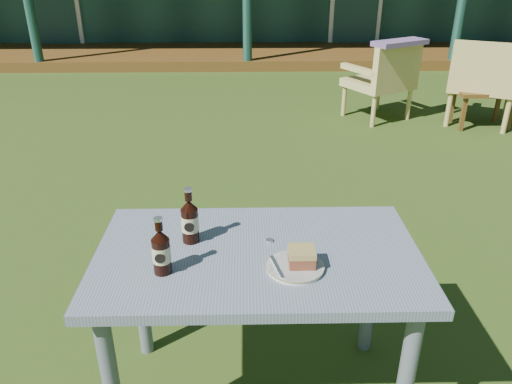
{
  "coord_description": "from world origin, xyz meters",
  "views": [
    {
      "loc": [
        -0.04,
        -3.16,
        1.72
      ],
      "look_at": [
        0.0,
        -1.3,
        0.82
      ],
      "focal_mm": 35.0,
      "sensor_mm": 36.0,
      "label": 1
    }
  ],
  "objects_px": {
    "side_table": "(484,95)",
    "plate": "(295,267)",
    "cake_slice": "(302,256)",
    "cola_bottle_near": "(190,221)",
    "cola_bottle_far": "(161,251)",
    "cafe_table": "(258,274)",
    "armchair_left": "(384,77)",
    "armchair_right": "(484,79)"
  },
  "relations": [
    {
      "from": "side_table",
      "to": "plate",
      "type": "bearing_deg",
      "value": -122.57
    },
    {
      "from": "cake_slice",
      "to": "cola_bottle_near",
      "type": "bearing_deg",
      "value": 155.25
    },
    {
      "from": "cola_bottle_far",
      "to": "side_table",
      "type": "distance_m",
      "value": 4.67
    },
    {
      "from": "cola_bottle_near",
      "to": "cola_bottle_far",
      "type": "distance_m",
      "value": 0.22
    },
    {
      "from": "cafe_table",
      "to": "side_table",
      "type": "height_order",
      "value": "cafe_table"
    },
    {
      "from": "cake_slice",
      "to": "side_table",
      "type": "bearing_deg",
      "value": 57.62
    },
    {
      "from": "cola_bottle_near",
      "to": "side_table",
      "type": "height_order",
      "value": "cola_bottle_near"
    },
    {
      "from": "plate",
      "to": "cafe_table",
      "type": "bearing_deg",
      "value": 139.15
    },
    {
      "from": "cafe_table",
      "to": "armchair_left",
      "type": "distance_m",
      "value": 4.12
    },
    {
      "from": "cake_slice",
      "to": "armchair_right",
      "type": "bearing_deg",
      "value": 58.07
    },
    {
      "from": "cola_bottle_far",
      "to": "armchair_left",
      "type": "distance_m",
      "value": 4.37
    },
    {
      "from": "plate",
      "to": "cake_slice",
      "type": "bearing_deg",
      "value": 19.89
    },
    {
      "from": "cola_bottle_near",
      "to": "cola_bottle_far",
      "type": "bearing_deg",
      "value": -110.9
    },
    {
      "from": "cafe_table",
      "to": "plate",
      "type": "relative_size",
      "value": 5.88
    },
    {
      "from": "cafe_table",
      "to": "cola_bottle_far",
      "type": "xyz_separation_m",
      "value": [
        -0.33,
        -0.12,
        0.19
      ]
    },
    {
      "from": "cola_bottle_near",
      "to": "armchair_left",
      "type": "distance_m",
      "value": 4.15
    },
    {
      "from": "cafe_table",
      "to": "armchair_left",
      "type": "relative_size",
      "value": 1.43
    },
    {
      "from": "cake_slice",
      "to": "armchair_left",
      "type": "relative_size",
      "value": 0.11
    },
    {
      "from": "cake_slice",
      "to": "side_table",
      "type": "distance_m",
      "value": 4.37
    },
    {
      "from": "cafe_table",
      "to": "armchair_right",
      "type": "relative_size",
      "value": 1.33
    },
    {
      "from": "cafe_table",
      "to": "cola_bottle_far",
      "type": "relative_size",
      "value": 5.63
    },
    {
      "from": "cola_bottle_near",
      "to": "armchair_right",
      "type": "height_order",
      "value": "cola_bottle_near"
    },
    {
      "from": "armchair_right",
      "to": "side_table",
      "type": "bearing_deg",
      "value": -68.24
    },
    {
      "from": "cake_slice",
      "to": "armchair_right",
      "type": "relative_size",
      "value": 0.1
    },
    {
      "from": "cafe_table",
      "to": "side_table",
      "type": "relative_size",
      "value": 2.0
    },
    {
      "from": "cake_slice",
      "to": "cola_bottle_near",
      "type": "height_order",
      "value": "cola_bottle_near"
    },
    {
      "from": "cola_bottle_far",
      "to": "armchair_left",
      "type": "xyz_separation_m",
      "value": [
        1.81,
        3.96,
        -0.33
      ]
    },
    {
      "from": "cola_bottle_near",
      "to": "armchair_left",
      "type": "bearing_deg",
      "value": 65.3
    },
    {
      "from": "armchair_left",
      "to": "cafe_table",
      "type": "bearing_deg",
      "value": -111.01
    },
    {
      "from": "cafe_table",
      "to": "plate",
      "type": "distance_m",
      "value": 0.2
    },
    {
      "from": "cake_slice",
      "to": "cola_bottle_far",
      "type": "relative_size",
      "value": 0.43
    },
    {
      "from": "plate",
      "to": "side_table",
      "type": "bearing_deg",
      "value": 57.43
    },
    {
      "from": "armchair_left",
      "to": "armchair_right",
      "type": "distance_m",
      "value": 1.02
    },
    {
      "from": "cola_bottle_near",
      "to": "cola_bottle_far",
      "type": "xyz_separation_m",
      "value": [
        -0.08,
        -0.2,
        -0.0
      ]
    },
    {
      "from": "cafe_table",
      "to": "cake_slice",
      "type": "relative_size",
      "value": 13.04
    },
    {
      "from": "plate",
      "to": "cola_bottle_near",
      "type": "distance_m",
      "value": 0.44
    },
    {
      "from": "armchair_right",
      "to": "cafe_table",
      "type": "bearing_deg",
      "value": -124.31
    },
    {
      "from": "cola_bottle_far",
      "to": "cafe_table",
      "type": "bearing_deg",
      "value": 19.92
    },
    {
      "from": "plate",
      "to": "armchair_right",
      "type": "relative_size",
      "value": 0.23
    },
    {
      "from": "cake_slice",
      "to": "side_table",
      "type": "height_order",
      "value": "cake_slice"
    },
    {
      "from": "plate",
      "to": "armchair_right",
      "type": "distance_m",
      "value": 4.4
    },
    {
      "from": "plate",
      "to": "cola_bottle_far",
      "type": "distance_m",
      "value": 0.47
    }
  ]
}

